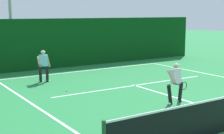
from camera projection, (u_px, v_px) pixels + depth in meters
name	position (u px, v px, depth m)	size (l,w,h in m)	color
court_line_baseline_far	(86.00, 71.00, 19.39)	(10.19, 0.10, 0.01)	white
court_line_service	(135.00, 85.00, 15.48)	(8.31, 0.10, 0.01)	white
court_line_centre	(182.00, 99.00, 12.97)	(0.10, 6.40, 0.01)	white
player_near	(176.00, 81.00, 12.31)	(0.92, 0.86, 1.52)	black
player_far	(43.00, 65.00, 16.11)	(0.87, 0.88, 1.55)	black
tennis_ball	(67.00, 91.00, 14.29)	(0.07, 0.07, 0.07)	#D1E033
back_fence_windscreen	(71.00, 43.00, 20.65)	(19.47, 0.12, 2.99)	#093C12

